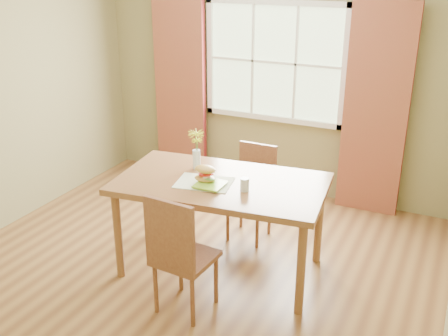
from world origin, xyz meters
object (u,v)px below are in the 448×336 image
croissant_sandwich (205,174)px  water_glass (245,185)px  dining_table (221,190)px  chair_near (179,251)px  flower_vase (196,146)px  chair_far (253,187)px

croissant_sandwich → water_glass: bearing=1.4°
dining_table → water_glass: (0.26, -0.09, 0.14)m
chair_near → flower_vase: (-0.31, 0.87, 0.50)m
chair_far → croissant_sandwich: bearing=-95.9°
chair_near → flower_vase: 1.05m
water_glass → flower_vase: flower_vase is taller
chair_near → flower_vase: size_ratio=2.88×
chair_near → croissant_sandwich: 0.72m
chair_near → chair_far: 1.41m
chair_far → chair_near: bearing=-89.4°
croissant_sandwich → water_glass: (0.35, 0.00, -0.03)m
dining_table → flower_vase: (-0.31, 0.16, 0.29)m
dining_table → chair_near: chair_near is taller
dining_table → croissant_sandwich: croissant_sandwich is taller
dining_table → flower_vase: flower_vase is taller
dining_table → chair_far: bearing=83.5°
chair_near → chair_far: chair_near is taller
chair_near → croissant_sandwich: (-0.09, 0.61, 0.38)m
dining_table → chair_far: 0.74m
chair_near → water_glass: bearing=71.2°
dining_table → croissant_sandwich: (-0.09, -0.10, 0.17)m
chair_near → water_glass: size_ratio=9.37×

